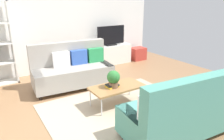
% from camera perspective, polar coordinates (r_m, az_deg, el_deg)
% --- Properties ---
extents(ground_plane, '(7.68, 7.68, 0.00)m').
position_cam_1_polar(ground_plane, '(4.48, -0.74, -9.24)').
color(ground_plane, '#936B47').
extents(wall_far, '(6.40, 0.12, 2.90)m').
position_cam_1_polar(wall_far, '(6.54, -14.17, 12.46)').
color(wall_far, white).
rests_on(wall_far, ground_plane).
extents(area_rug, '(2.90, 2.20, 0.01)m').
position_cam_1_polar(area_rug, '(4.29, 2.30, -10.54)').
color(area_rug, tan).
rests_on(area_rug, ground_plane).
extents(couch_beige, '(1.97, 1.00, 1.10)m').
position_cam_1_polar(couch_beige, '(5.29, -10.70, 0.21)').
color(couch_beige, gray).
rests_on(couch_beige, ground_plane).
extents(couch_green, '(1.97, 1.03, 1.10)m').
position_cam_1_polar(couch_green, '(3.51, 18.64, -10.60)').
color(couch_green, teal).
rests_on(couch_green, ground_plane).
extents(coffee_table, '(1.10, 0.56, 0.42)m').
position_cam_1_polar(coffee_table, '(4.29, 1.39, -4.75)').
color(coffee_table, '#9E7042').
rests_on(coffee_table, ground_plane).
extents(tv_console, '(1.40, 0.44, 0.64)m').
position_cam_1_polar(tv_console, '(7.11, -0.35, 4.22)').
color(tv_console, silver).
rests_on(tv_console, ground_plane).
extents(tv, '(1.00, 0.20, 0.64)m').
position_cam_1_polar(tv, '(6.96, -0.27, 9.23)').
color(tv, black).
rests_on(tv, tv_console).
extents(storage_trunk, '(0.52, 0.40, 0.44)m').
position_cam_1_polar(storage_trunk, '(7.69, 7.03, 4.42)').
color(storage_trunk, '#B2382D').
rests_on(storage_trunk, ground_plane).
extents(potted_plant, '(0.26, 0.26, 0.35)m').
position_cam_1_polar(potted_plant, '(4.16, 0.39, -2.31)').
color(potted_plant, brown).
rests_on(potted_plant, coffee_table).
extents(table_book_0, '(0.25, 0.20, 0.03)m').
position_cam_1_polar(table_book_0, '(4.24, 0.04, -4.42)').
color(table_book_0, gold).
rests_on(table_book_0, coffee_table).
extents(table_book_1, '(0.25, 0.19, 0.03)m').
position_cam_1_polar(table_book_1, '(4.23, 0.04, -4.05)').
color(table_book_1, '#262626').
rests_on(table_book_1, table_book_0).
extents(vase_0, '(0.10, 0.10, 0.18)m').
position_cam_1_polar(vase_0, '(6.78, -4.76, 6.98)').
color(vase_0, silver).
rests_on(vase_0, tv_console).
extents(bottle_0, '(0.05, 0.05, 0.23)m').
position_cam_1_polar(bottle_0, '(6.77, -3.23, 7.23)').
color(bottle_0, silver).
rests_on(bottle_0, tv_console).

